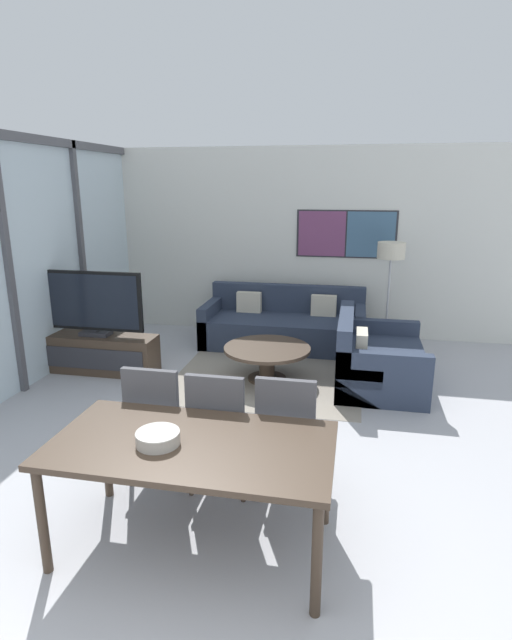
{
  "coord_description": "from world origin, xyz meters",
  "views": [
    {
      "loc": [
        0.83,
        -1.71,
        2.26
      ],
      "look_at": [
        -0.12,
        3.0,
        0.95
      ],
      "focal_mm": 28.0,
      "sensor_mm": 36.0,
      "label": 1
    }
  ],
  "objects_px": {
    "tv_console": "(98,353)",
    "sofa_main": "(284,326)",
    "coffee_table": "(267,355)",
    "dining_table": "(192,452)",
    "television": "(93,304)",
    "dining_chair_left": "(158,417)",
    "fruit_bowl": "(158,437)",
    "floor_lamp": "(391,258)",
    "dining_chair_right": "(287,429)",
    "sofa_side": "(373,361)",
    "dining_chair_centre": "(220,425)"
  },
  "relations": [
    {
      "from": "sofa_main",
      "to": "dining_table",
      "type": "xyz_separation_m",
      "value": [
        0.05,
        -4.29,
        0.4
      ]
    },
    {
      "from": "tv_console",
      "to": "sofa_main",
      "type": "xyz_separation_m",
      "value": [
        2.11,
        1.55,
        0.03
      ]
    },
    {
      "from": "sofa_side",
      "to": "dining_chair_right",
      "type": "xyz_separation_m",
      "value": [
        -0.68,
        -2.35,
        0.27
      ]
    },
    {
      "from": "dining_chair_centre",
      "to": "dining_chair_right",
      "type": "relative_size",
      "value": 1.0
    },
    {
      "from": "tv_console",
      "to": "dining_chair_right",
      "type": "xyz_separation_m",
      "value": [
        2.66,
        -2.07,
        0.31
      ]
    },
    {
      "from": "sofa_side",
      "to": "floor_lamp",
      "type": "height_order",
      "value": "floor_lamp"
    },
    {
      "from": "sofa_main",
      "to": "dining_table",
      "type": "height_order",
      "value": "sofa_main"
    },
    {
      "from": "sofa_main",
      "to": "sofa_side",
      "type": "relative_size",
      "value": 1.59
    },
    {
      "from": "coffee_table",
      "to": "dining_table",
      "type": "relative_size",
      "value": 0.59
    },
    {
      "from": "television",
      "to": "sofa_main",
      "type": "distance_m",
      "value": 2.69
    },
    {
      "from": "coffee_table",
      "to": "dining_chair_right",
      "type": "height_order",
      "value": "dining_chair_right"
    },
    {
      "from": "television",
      "to": "dining_chair_left",
      "type": "bearing_deg",
      "value": -51.43
    },
    {
      "from": "sofa_side",
      "to": "television",
      "type": "bearing_deg",
      "value": 94.71
    },
    {
      "from": "sofa_side",
      "to": "dining_chair_left",
      "type": "relative_size",
      "value": 1.48
    },
    {
      "from": "sofa_side",
      "to": "coffee_table",
      "type": "bearing_deg",
      "value": 96.4
    },
    {
      "from": "dining_chair_right",
      "to": "television",
      "type": "bearing_deg",
      "value": 142.0
    },
    {
      "from": "coffee_table",
      "to": "dining_table",
      "type": "distance_m",
      "value": 2.9
    },
    {
      "from": "coffee_table",
      "to": "dining_table",
      "type": "bearing_deg",
      "value": -89.08
    },
    {
      "from": "television",
      "to": "floor_lamp",
      "type": "distance_m",
      "value": 3.93
    },
    {
      "from": "dining_table",
      "to": "dining_chair_centre",
      "type": "xyz_separation_m",
      "value": [
        0.0,
        0.63,
        -0.13
      ]
    },
    {
      "from": "sofa_side",
      "to": "dining_table",
      "type": "xyz_separation_m",
      "value": [
        -1.18,
        -3.02,
        0.4
      ]
    },
    {
      "from": "tv_console",
      "to": "dining_chair_centre",
      "type": "height_order",
      "value": "dining_chair_centre"
    },
    {
      "from": "dining_chair_centre",
      "to": "sofa_main",
      "type": "bearing_deg",
      "value": 90.72
    },
    {
      "from": "television",
      "to": "dining_chair_centre",
      "type": "xyz_separation_m",
      "value": [
        2.16,
        -2.11,
        -0.33
      ]
    },
    {
      "from": "sofa_main",
      "to": "dining_table",
      "type": "relative_size",
      "value": 1.32
    },
    {
      "from": "sofa_side",
      "to": "dining_chair_right",
      "type": "relative_size",
      "value": 1.48
    },
    {
      "from": "tv_console",
      "to": "coffee_table",
      "type": "height_order",
      "value": "tv_console"
    },
    {
      "from": "television",
      "to": "fruit_bowl",
      "type": "bearing_deg",
      "value": -55.0
    },
    {
      "from": "sofa_main",
      "to": "tv_console",
      "type": "bearing_deg",
      "value": -143.69
    },
    {
      "from": "tv_console",
      "to": "dining_table",
      "type": "distance_m",
      "value": 3.52
    },
    {
      "from": "dining_table",
      "to": "fruit_bowl",
      "type": "distance_m",
      "value": 0.23
    },
    {
      "from": "tv_console",
      "to": "sofa_main",
      "type": "relative_size",
      "value": 0.66
    },
    {
      "from": "dining_chair_right",
      "to": "floor_lamp",
      "type": "xyz_separation_m",
      "value": [
        0.89,
        3.7,
        0.75
      ]
    },
    {
      "from": "sofa_side",
      "to": "dining_chair_left",
      "type": "xyz_separation_m",
      "value": [
        -1.68,
        -2.36,
        0.27
      ]
    },
    {
      "from": "fruit_bowl",
      "to": "sofa_main",
      "type": "bearing_deg",
      "value": 88.1
    },
    {
      "from": "dining_table",
      "to": "sofa_main",
      "type": "bearing_deg",
      "value": 90.62
    },
    {
      "from": "sofa_main",
      "to": "coffee_table",
      "type": "distance_m",
      "value": 1.41
    },
    {
      "from": "television",
      "to": "coffee_table",
      "type": "distance_m",
      "value": 2.19
    },
    {
      "from": "sofa_side",
      "to": "dining_table",
      "type": "relative_size",
      "value": 0.83
    },
    {
      "from": "dining_table",
      "to": "fruit_bowl",
      "type": "bearing_deg",
      "value": -160.97
    },
    {
      "from": "sofa_main",
      "to": "dining_chair_left",
      "type": "height_order",
      "value": "dining_chair_left"
    },
    {
      "from": "tv_console",
      "to": "coffee_table",
      "type": "bearing_deg",
      "value": 3.75
    },
    {
      "from": "sofa_main",
      "to": "dining_chair_right",
      "type": "bearing_deg",
      "value": -81.47
    },
    {
      "from": "tv_console",
      "to": "sofa_side",
      "type": "height_order",
      "value": "sofa_side"
    },
    {
      "from": "coffee_table",
      "to": "fruit_bowl",
      "type": "distance_m",
      "value": 2.99
    },
    {
      "from": "sofa_side",
      "to": "coffee_table",
      "type": "xyz_separation_m",
      "value": [
        -1.22,
        -0.14,
        0.04
      ]
    },
    {
      "from": "dining_chair_left",
      "to": "sofa_main",
      "type": "bearing_deg",
      "value": 82.92
    },
    {
      "from": "fruit_bowl",
      "to": "floor_lamp",
      "type": "xyz_separation_m",
      "value": [
        1.58,
        4.44,
        0.5
      ]
    },
    {
      "from": "dining_table",
      "to": "dining_chair_right",
      "type": "bearing_deg",
      "value": 53.34
    },
    {
      "from": "tv_console",
      "to": "dining_chair_centre",
      "type": "bearing_deg",
      "value": -44.41
    }
  ]
}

